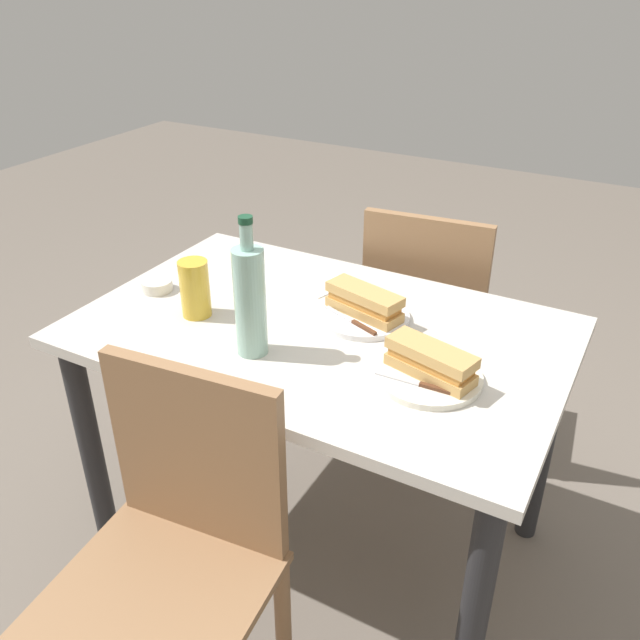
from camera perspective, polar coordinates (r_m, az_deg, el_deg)
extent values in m
plane|color=#6B6056|center=(2.10, 0.00, -18.02)|extent=(8.00, 8.00, 0.00)
cube|color=beige|center=(1.65, 0.00, -1.06)|extent=(1.18, 0.76, 0.03)
cylinder|color=#262628|center=(1.97, 18.57, -9.76)|extent=(0.06, 0.06, 0.69)
cylinder|color=#262628|center=(2.31, -7.79, -2.07)|extent=(0.06, 0.06, 0.69)
cylinder|color=#262628|center=(1.52, 12.99, -23.59)|extent=(0.06, 0.06, 0.69)
cylinder|color=#262628|center=(1.94, -18.95, -10.61)|extent=(0.06, 0.06, 0.69)
cube|color=#936B47|center=(1.41, -14.04, -22.14)|extent=(0.44, 0.44, 0.02)
cube|color=#936B47|center=(1.36, -10.51, -11.23)|extent=(0.38, 0.07, 0.40)
cylinder|color=#936B47|center=(1.75, -14.50, -20.70)|extent=(0.04, 0.04, 0.45)
cylinder|color=#936B47|center=(1.62, -3.13, -25.21)|extent=(0.04, 0.04, 0.45)
cube|color=#936B47|center=(2.27, 9.68, 0.44)|extent=(0.44, 0.44, 0.02)
cube|color=#936B47|center=(2.02, 8.86, 3.33)|extent=(0.38, 0.07, 0.40)
cylinder|color=#936B47|center=(2.52, 14.21, -3.19)|extent=(0.04, 0.04, 0.45)
cylinder|color=#936B47|center=(2.58, 6.37, -1.59)|extent=(0.04, 0.04, 0.45)
cylinder|color=#936B47|center=(2.22, 12.53, -7.83)|extent=(0.04, 0.04, 0.45)
cylinder|color=#936B47|center=(2.29, 3.68, -5.87)|extent=(0.04, 0.04, 0.45)
cylinder|color=white|center=(1.67, 3.76, 0.32)|extent=(0.23, 0.23, 0.01)
cube|color=tan|center=(1.67, 3.78, 0.92)|extent=(0.21, 0.12, 0.02)
cube|color=#CC8438|center=(1.66, 3.81, 1.58)|extent=(0.19, 0.11, 0.02)
cube|color=tan|center=(1.65, 3.83, 2.24)|extent=(0.21, 0.12, 0.02)
cube|color=silver|center=(1.66, 1.69, 0.50)|extent=(0.10, 0.05, 0.00)
cube|color=#59331E|center=(1.60, 3.79, -0.64)|extent=(0.08, 0.04, 0.01)
cylinder|color=silver|center=(1.46, 9.31, -4.83)|extent=(0.23, 0.23, 0.01)
cube|color=tan|center=(1.45, 9.38, -4.18)|extent=(0.21, 0.12, 0.02)
cube|color=#CC8438|center=(1.44, 9.45, -3.46)|extent=(0.19, 0.11, 0.02)
cube|color=tan|center=(1.43, 9.52, -2.74)|extent=(0.21, 0.12, 0.02)
cube|color=silver|center=(1.43, 6.63, -4.97)|extent=(0.10, 0.01, 0.00)
cube|color=#59331E|center=(1.41, 10.05, -5.83)|extent=(0.08, 0.01, 0.01)
cylinder|color=#99C6B7|center=(1.49, -5.99, 1.49)|extent=(0.07, 0.07, 0.25)
cylinder|color=#99C6B7|center=(1.42, -6.32, 7.11)|extent=(0.03, 0.03, 0.06)
cylinder|color=#19472D|center=(1.41, -6.40, 8.52)|extent=(0.03, 0.03, 0.02)
cylinder|color=gold|center=(1.69, -10.65, 2.66)|extent=(0.07, 0.07, 0.15)
cylinder|color=silver|center=(1.86, -13.76, 2.90)|extent=(0.08, 0.08, 0.03)
cube|color=white|center=(1.86, -0.16, 3.25)|extent=(0.17, 0.17, 0.00)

